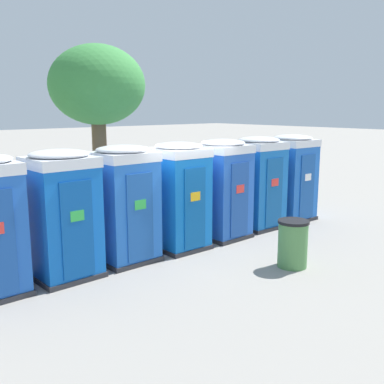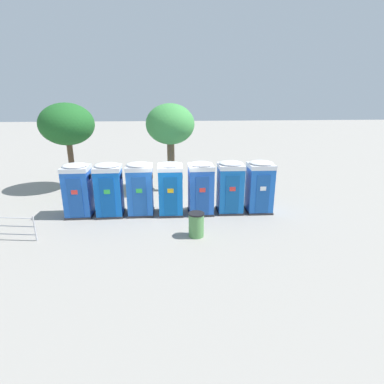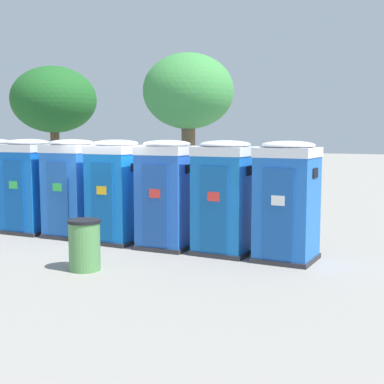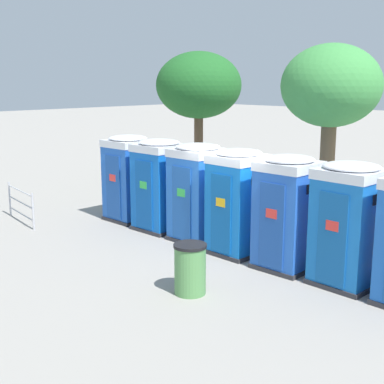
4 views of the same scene
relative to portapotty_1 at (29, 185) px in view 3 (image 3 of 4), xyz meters
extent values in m
plane|color=gray|center=(2.88, 0.25, -1.28)|extent=(120.00, 120.00, 0.00)
cube|color=black|center=(-0.85, 0.07, 0.60)|extent=(0.03, 0.36, 0.20)
cube|color=#2D2D33|center=(0.00, 0.01, -1.23)|extent=(1.26, 1.22, 0.10)
cube|color=blue|center=(0.00, 0.01, -0.13)|extent=(1.20, 1.16, 2.10)
cube|color=#0C4A9B|center=(0.01, -0.58, -0.21)|extent=(0.65, 0.04, 1.85)
cube|color=green|center=(0.01, -0.60, 0.07)|extent=(0.28, 0.01, 0.20)
cube|color=black|center=(0.60, 0.02, 0.60)|extent=(0.03, 0.36, 0.20)
cube|color=silver|center=(0.00, 0.01, 1.02)|extent=(1.23, 1.20, 0.20)
ellipsoid|color=silver|center=(0.00, 0.01, 1.17)|extent=(1.17, 1.14, 0.18)
cube|color=#2D2D33|center=(1.44, 0.04, -1.23)|extent=(1.24, 1.21, 0.10)
cube|color=blue|center=(1.44, 0.04, -0.13)|extent=(1.18, 1.15, 2.10)
cube|color=#1B50A2|center=(1.45, -0.55, -0.21)|extent=(0.64, 0.04, 1.85)
cube|color=green|center=(1.45, -0.56, 0.07)|extent=(0.28, 0.01, 0.20)
cube|color=black|center=(2.04, 0.04, 0.60)|extent=(0.03, 0.36, 0.20)
cube|color=silver|center=(1.44, 0.04, 1.02)|extent=(1.21, 1.19, 0.20)
ellipsoid|color=silver|center=(1.44, 0.04, 1.17)|extent=(1.15, 1.13, 0.18)
cube|color=#2D2D33|center=(2.88, -0.07, -1.23)|extent=(1.18, 1.21, 0.10)
cube|color=blue|center=(2.88, -0.07, -0.13)|extent=(1.12, 1.16, 2.10)
cube|color=#0C53A0|center=(2.87, -0.65, -0.21)|extent=(0.61, 0.04, 1.85)
cube|color=yellow|center=(2.87, -0.67, 0.07)|extent=(0.28, 0.01, 0.20)
cube|color=black|center=(3.44, -0.07, 0.60)|extent=(0.03, 0.36, 0.20)
cube|color=silver|center=(2.88, -0.07, 1.02)|extent=(1.15, 1.19, 0.20)
ellipsoid|color=silver|center=(2.88, -0.07, 1.17)|extent=(1.10, 1.13, 0.18)
cube|color=#2D2D33|center=(4.32, -0.08, -1.23)|extent=(1.21, 1.22, 0.10)
cube|color=blue|center=(4.32, -0.08, -0.13)|extent=(1.15, 1.16, 2.10)
cube|color=#1B4799|center=(4.33, -0.67, -0.21)|extent=(0.62, 0.04, 1.85)
cube|color=red|center=(4.33, -0.69, 0.07)|extent=(0.28, 0.01, 0.20)
cube|color=black|center=(4.90, -0.07, 0.60)|extent=(0.03, 0.36, 0.20)
cube|color=silver|center=(4.32, -0.08, 1.02)|extent=(1.19, 1.20, 0.20)
ellipsoid|color=silver|center=(4.32, -0.08, 1.17)|extent=(1.13, 1.14, 0.18)
cube|color=#2D2D33|center=(5.76, -0.03, -1.23)|extent=(1.25, 1.23, 0.10)
cube|color=blue|center=(5.76, -0.03, -0.13)|extent=(1.19, 1.17, 2.10)
cube|color=#115097|center=(5.75, -0.62, -0.21)|extent=(0.64, 0.05, 1.85)
cube|color=red|center=(5.75, -0.63, 0.07)|extent=(0.28, 0.01, 0.20)
cube|color=black|center=(6.36, -0.05, 0.60)|extent=(0.03, 0.36, 0.20)
cube|color=silver|center=(5.76, -0.03, 1.02)|extent=(1.23, 1.20, 0.20)
ellipsoid|color=silver|center=(5.76, -0.03, 1.17)|extent=(1.17, 1.15, 0.18)
cube|color=#2D2D33|center=(7.20, -0.08, -1.23)|extent=(1.24, 1.23, 0.10)
cube|color=blue|center=(7.20, -0.08, -0.13)|extent=(1.18, 1.17, 2.10)
cube|color=#174C9C|center=(7.19, -0.66, -0.21)|extent=(0.63, 0.05, 1.85)
cube|color=white|center=(7.19, -0.68, 0.07)|extent=(0.28, 0.02, 0.20)
cube|color=black|center=(7.79, -0.09, 0.60)|extent=(0.03, 0.36, 0.20)
cube|color=silver|center=(7.20, -0.08, 1.02)|extent=(1.21, 1.20, 0.20)
ellipsoid|color=silver|center=(7.20, -0.08, 1.17)|extent=(1.16, 1.15, 0.18)
cylinder|color=brown|center=(2.97, 3.72, 0.38)|extent=(0.43, 0.43, 3.33)
ellipsoid|color=#3D8C42|center=(2.97, 3.72, 2.68)|extent=(2.77, 2.77, 2.29)
cylinder|color=brown|center=(-3.03, 4.64, 0.34)|extent=(0.33, 0.33, 3.25)
ellipsoid|color=#1E5B23|center=(-3.03, 4.64, 2.64)|extent=(3.13, 3.13, 2.43)
cylinder|color=#518C4C|center=(3.87, -2.64, -0.81)|extent=(0.62, 0.62, 0.95)
cylinder|color=black|center=(3.87, -2.64, -0.30)|extent=(0.65, 0.65, 0.06)
camera|label=1|loc=(-3.70, -8.07, 2.05)|focal=42.00mm
camera|label=2|loc=(2.78, -13.70, 4.12)|focal=28.00mm
camera|label=3|loc=(10.34, -10.97, 1.42)|focal=50.00mm
camera|label=4|loc=(10.89, -9.59, 2.84)|focal=50.00mm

